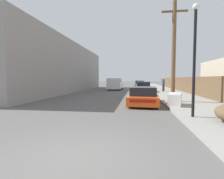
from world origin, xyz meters
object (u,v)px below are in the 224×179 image
Objects in this scene: car_parked_far at (140,85)px; pickup_truck at (115,84)px; discarded_fridge at (175,99)px; parked_sports_car_red at (143,97)px; street_lamp at (195,52)px; utility_pole at (174,50)px; pedestrian at (163,84)px; car_parked_mid at (143,87)px.

car_parked_far is 6.59m from pickup_truck.
car_parked_far is (-1.69, 21.36, 0.16)m from discarded_fridge.
street_lamp reaches higher than parked_sports_car_red.
street_lamp is (-0.20, -5.26, -0.91)m from utility_pole.
car_parked_far reaches higher than parked_sports_car_red.
parked_sports_car_red is at bearing -104.76° from pedestrian.
parked_sports_car_red reaches higher than discarded_fridge.
utility_pole reaches higher than street_lamp.
discarded_fridge is 0.32× the size of pickup_truck.
discarded_fridge is 17.12m from pickup_truck.
utility_pole is at bearing 34.12° from parked_sports_car_red.
pickup_truck is (-4.02, -5.22, 0.26)m from car_parked_far.
pickup_truck is 1.20× the size of street_lamp.
car_parked_mid is at bearing -84.12° from car_parked_far.
discarded_fridge is at bearing -82.92° from car_parked_mid.
utility_pole is 10.60m from pedestrian.
car_parked_mid is 2.72m from pedestrian.
street_lamp is (1.95, -4.01, 2.34)m from parked_sports_car_red.
car_parked_mid is at bearing -167.34° from pedestrian.
parked_sports_car_red is 0.89× the size of street_lamp.
discarded_fridge is 0.26× the size of utility_pole.
car_parked_far is at bearing 109.70° from discarded_fridge.
parked_sports_car_red is at bearing 176.83° from discarded_fridge.
discarded_fridge is 11.60m from car_parked_mid.
street_lamp is at bearing -92.22° from utility_pole.
discarded_fridge is 1.05× the size of pedestrian.
discarded_fridge is 2.02m from parked_sports_car_red.
discarded_fridge is 0.40× the size of car_parked_far.
discarded_fridge is at bearing -97.19° from utility_pole.
discarded_fridge is 0.39× the size of street_lamp.
parked_sports_car_red is 0.93× the size of car_parked_mid.
utility_pole is 1.49× the size of street_lamp.
pedestrian reaches higher than car_parked_mid.
street_lamp is at bearing -84.50° from car_parked_mid.
pickup_truck is at bearing 149.24° from pedestrian.
street_lamp reaches higher than car_parked_far.
discarded_fridge is at bearing -80.53° from car_parked_far.
car_parked_far reaches higher than discarded_fridge.
pickup_truck is at bearing 106.41° from street_lamp.
car_parked_far is at bearing -126.49° from pickup_truck.
pickup_truck reaches higher than discarded_fridge.
parked_sports_car_red is 20.72m from car_parked_far.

